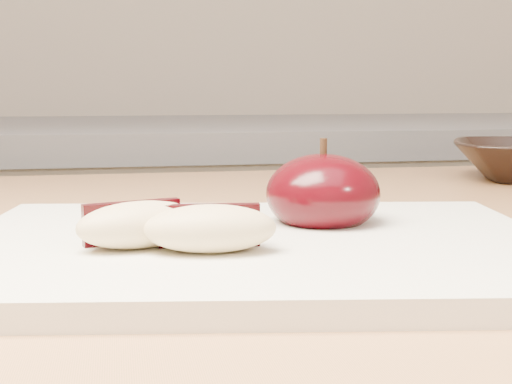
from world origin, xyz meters
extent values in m
cube|color=slate|center=(0.00, 1.20, 0.92)|extent=(2.40, 0.62, 0.04)
cube|color=#AF744C|center=(0.00, 0.50, 0.88)|extent=(1.64, 0.64, 0.04)
cube|color=silver|center=(0.02, 0.39, 0.91)|extent=(0.36, 0.29, 0.01)
ellipsoid|color=black|center=(0.07, 0.43, 0.93)|extent=(0.07, 0.07, 0.05)
cylinder|color=black|center=(0.07, 0.43, 0.96)|extent=(0.00, 0.00, 0.01)
ellipsoid|color=#D4B886|center=(-0.04, 0.38, 0.93)|extent=(0.07, 0.05, 0.02)
cube|color=black|center=(-0.04, 0.39, 0.92)|extent=(0.05, 0.02, 0.02)
ellipsoid|color=#D4B886|center=(-0.01, 0.36, 0.93)|extent=(0.07, 0.04, 0.02)
cube|color=black|center=(-0.01, 0.37, 0.92)|extent=(0.05, 0.01, 0.02)
camera|label=1|loc=(-0.05, 0.02, 0.99)|focal=50.00mm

